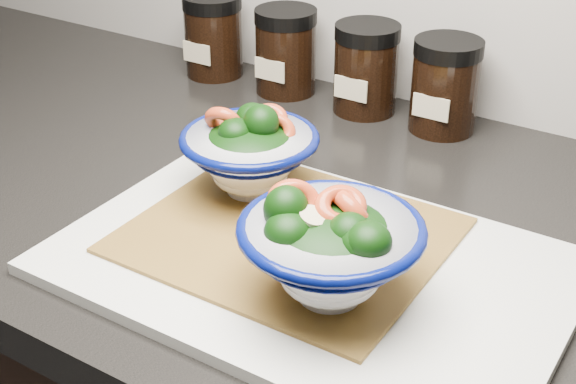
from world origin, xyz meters
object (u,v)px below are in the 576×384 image
Objects in this scene: cutting_board at (311,264)px; bowl_left at (250,152)px; spice_jar_a at (213,35)px; spice_jar_c at (366,68)px; spice_jar_b at (286,51)px; spice_jar_d at (445,86)px; bowl_right at (330,248)px.

bowl_left is at bearing 148.61° from cutting_board.
spice_jar_a is 1.00× the size of spice_jar_c.
spice_jar_b is 0.12m from spice_jar_c.
bowl_left reaches higher than spice_jar_c.
cutting_board is at bearing -86.73° from spice_jar_d.
cutting_board is 3.98× the size of spice_jar_b.
spice_jar_b is at bearing 115.78° from bowl_left.
spice_jar_c is 0.11m from spice_jar_d.
spice_jar_b and spice_jar_d have the same top height.
spice_jar_c is at bearing 0.00° from spice_jar_b.
spice_jar_c is 1.00× the size of spice_jar_d.
spice_jar_a is (-0.36, 0.34, 0.05)m from cutting_board.
bowl_right is 1.35× the size of spice_jar_c.
bowl_left reaches higher than spice_jar_d.
cutting_board is 0.08m from bowl_right.
spice_jar_a is at bearing 132.67° from bowl_left.
bowl_right is (0.04, -0.04, 0.06)m from cutting_board.
bowl_right is 0.42m from spice_jar_c.
spice_jar_a and spice_jar_b have the same top height.
cutting_board is 0.14m from bowl_left.
cutting_board is at bearing -43.15° from spice_jar_a.
spice_jar_b is at bearing 0.00° from spice_jar_a.
spice_jar_c is (-0.17, 0.38, -0.01)m from bowl_right.
cutting_board is 0.50m from spice_jar_a.
spice_jar_d is at bearing 99.18° from bowl_right.
spice_jar_b is 1.00× the size of spice_jar_d.
spice_jar_b is at bearing 180.00° from spice_jar_c.
spice_jar_a is at bearing 136.85° from cutting_board.
bowl_right is at bearing -66.38° from spice_jar_c.
spice_jar_c is at bearing 0.00° from spice_jar_a.
bowl_right is at bearing -35.70° from bowl_left.
bowl_left reaches higher than spice_jar_a.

